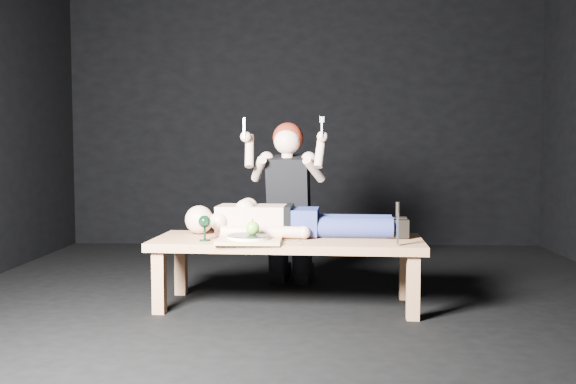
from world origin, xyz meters
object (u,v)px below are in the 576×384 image
object	(u,v)px
table	(288,272)
lying_man	(297,217)
serving_tray	(249,240)
carving_knife	(398,224)
kneeling_woman	(290,202)
goblet	(205,228)

from	to	relation	value
table	lying_man	size ratio (longest dim) A/B	1.07
serving_tray	carving_knife	world-z (taller)	carving_knife
lying_man	kneeling_woman	distance (m)	0.52
kneeling_woman	carving_knife	xyz separation A→B (m)	(0.68, -0.93, -0.05)
lying_man	kneeling_woman	xyz separation A→B (m)	(-0.06, 0.51, 0.06)
kneeling_woman	goblet	distance (m)	0.94
goblet	table	bearing A→B (deg)	14.29
table	goblet	world-z (taller)	goblet
table	lying_man	bearing A→B (deg)	70.08
serving_tray	carving_knife	bearing A→B (deg)	-5.86
lying_man	kneeling_woman	size ratio (longest dim) A/B	1.30
table	kneeling_woman	distance (m)	0.76
kneeling_woman	serving_tray	world-z (taller)	kneeling_woman
goblet	carving_knife	xyz separation A→B (m)	(1.20, -0.15, 0.05)
goblet	serving_tray	bearing A→B (deg)	-11.52
serving_tray	carving_knife	distance (m)	0.92
lying_man	serving_tray	distance (m)	0.45
table	serving_tray	size ratio (longest dim) A/B	4.33
serving_tray	goblet	xyz separation A→B (m)	(-0.29, 0.06, 0.07)
table	goblet	distance (m)	0.62
lying_man	serving_tray	world-z (taller)	lying_man
table	lying_man	distance (m)	0.38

